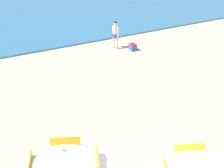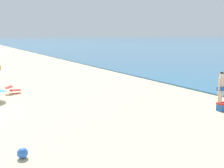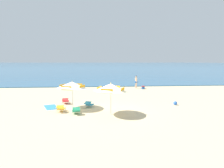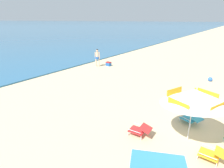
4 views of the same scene
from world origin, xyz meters
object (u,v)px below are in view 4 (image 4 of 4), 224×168
Objects in this scene: lounge_chair_facing_sea at (213,154)px; cooler_box at (109,64)px; beach_ball at (210,79)px; lounge_chair_under_umbrella at (140,130)px; beach_towel at (158,162)px; person_standing_near_shore at (97,56)px; beach_umbrella_striped_main at (194,96)px; lounge_chair_spare_folded at (191,119)px.

cooler_box is at bearing 50.20° from lounge_chair_facing_sea.
beach_ball is at bearing -87.45° from cooler_box.
beach_towel is (-0.96, -1.15, -0.27)m from lounge_chair_under_umbrella.
person_standing_near_shore is at bearing 47.56° from beach_towel.
person_standing_near_shore reaches higher than lounge_chair_under_umbrella.
lounge_chair_under_umbrella is 11.88m from cooler_box.
beach_towel is at bearing 164.64° from beach_umbrella_striped_main.
cooler_box is 1.66× the size of beach_ball.
beach_towel is at bearing 179.47° from beach_ball.
lounge_chair_under_umbrella is at bearing 144.63° from lounge_chair_spare_folded.
cooler_box is at bearing 41.82° from lounge_chair_under_umbrella.
beach_umbrella_striped_main reaches higher than lounge_chair_facing_sea.
beach_umbrella_striped_main reaches higher than beach_towel.
beach_umbrella_striped_main is 6.31× the size of cooler_box.
beach_towel is (-1.78, 0.49, -1.82)m from beach_umbrella_striped_main.
person_standing_near_shore is 10.06m from beach_ball.
person_standing_near_shore is at bearing 59.58° from lounge_chair_spare_folded.
lounge_chair_under_umbrella is 0.89× the size of lounge_chair_spare_folded.
person_standing_near_shore is 0.95× the size of beach_towel.
beach_umbrella_striped_main reaches higher than beach_ball.
person_standing_near_shore reaches higher than beach_towel.
beach_umbrella_striped_main is 2.00m from lounge_chair_spare_folded.
beach_umbrella_striped_main is 2.40m from lounge_chair_under_umbrella.
lounge_chair_facing_sea is (-0.73, -0.95, -1.55)m from beach_umbrella_striped_main.
lounge_chair_facing_sea is 2.77× the size of beach_ball.
beach_ball reaches higher than beach_towel.
cooler_box is (8.03, 9.56, -1.63)m from beach_umbrella_striped_main.
beach_umbrella_striped_main reaches higher than lounge_chair_spare_folded.
lounge_chair_facing_sea is 13.85m from person_standing_near_shore.
lounge_chair_spare_folded reaches higher than lounge_chair_facing_sea.
person_standing_near_shore is at bearing 96.87° from beach_ball.
lounge_chair_facing_sea is at bearing -87.98° from lounge_chair_under_umbrella.
beach_towel is (-10.22, 0.10, -0.15)m from beach_ball.
cooler_box is at bearing 54.22° from lounge_chair_spare_folded.
lounge_chair_spare_folded reaches higher than beach_ball.
cooler_box reaches higher than beach_towel.
beach_ball is at bearing -0.53° from beach_towel.
beach_umbrella_striped_main is at bearing -130.03° from cooler_box.
lounge_chair_under_umbrella is 1.02× the size of lounge_chair_facing_sea.
beach_umbrella_striped_main is at bearing 52.49° from lounge_chair_facing_sea.
beach_ball is (9.26, -1.25, -0.12)m from lounge_chair_under_umbrella.
lounge_chair_facing_sea is 9.27m from beach_ball.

